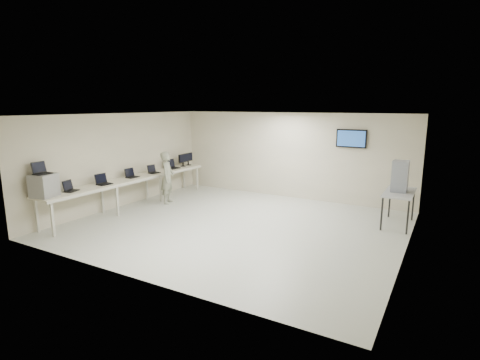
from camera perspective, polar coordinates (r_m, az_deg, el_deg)
The scene contains 14 objects.
room at distance 9.38m, azimuth -0.26°, elevation 1.39°, with size 8.01×7.01×2.81m.
workbench at distance 11.65m, azimuth -16.03°, elevation -0.01°, with size 0.76×6.00×0.90m.
equipment_box at distance 9.96m, azimuth -27.71°, elevation -0.74°, with size 0.46×0.52×0.54m, color gray.
laptop_on_box at distance 9.95m, azimuth -28.07°, elevation 1.24°, with size 0.31×0.37×0.29m.
laptop_0 at distance 10.37m, azimuth -24.52°, elevation -1.17°, with size 0.37×0.40×0.27m.
laptop_1 at distance 10.91m, azimuth -20.16°, elevation -0.23°, with size 0.33×0.39×0.29m.
laptop_2 at distance 11.70m, azimuth -16.24°, elevation 0.73°, with size 0.30×0.36×0.27m.
laptop_3 at distance 12.28m, azimuth -13.11°, elevation 1.36°, with size 0.31×0.36×0.26m.
laptop_4 at distance 13.04m, azimuth -10.30°, elevation 2.10°, with size 0.37×0.43×0.31m.
monitor_near at distance 13.40m, azimuth -8.68°, elevation 3.19°, with size 0.19×0.44×0.43m.
monitor_far at distance 13.64m, azimuth -7.90°, elevation 3.37°, with size 0.20×0.45×0.44m.
soldier at distance 11.87m, azimuth -10.98°, elevation 0.36°, with size 0.59×0.39×1.63m, color #6E795A.
side_table at distance 10.31m, azimuth 23.12°, elevation -2.03°, with size 0.69×1.47×0.88m.
storage_bins at distance 10.22m, azimuth 23.21°, elevation 0.53°, with size 0.37×0.42×0.79m.
Camera 1 is at (4.63, -7.96, 3.04)m, focal length 28.00 mm.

